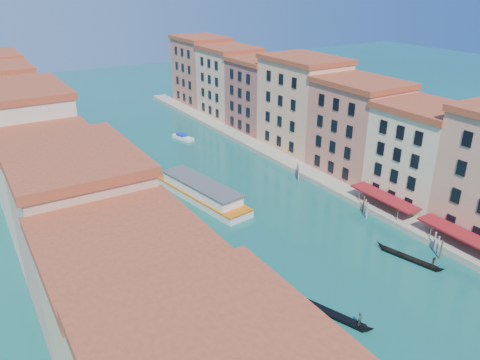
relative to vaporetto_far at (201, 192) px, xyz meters
name	(u,v)px	position (x,y,z in m)	size (l,w,h in m)	color
left_bank_palazzos	(40,167)	(-24.83, 4.97, 8.22)	(12.80, 128.40, 21.00)	#C2AB8A
right_bank_palazzos	(320,115)	(31.17, 5.30, 8.26)	(12.80, 128.40, 21.00)	#AE4237
quay	(288,163)	(23.17, 5.30, -0.99)	(4.00, 140.00, 1.00)	#A29B83
restaurant_awnings	(472,239)	(23.36, -36.70, 1.50)	(3.20, 44.55, 3.12)	maroon
mooring_poles_right	(421,238)	(20.27, -30.90, -0.19)	(1.44, 54.24, 3.20)	#59301E
vaporetto_far	(201,192)	(0.00, 0.00, 0.00)	(8.41, 22.72, 3.30)	silver
gondola_fore	(329,312)	(-1.57, -35.54, -1.09)	(4.97, 11.35, 2.35)	black
gondola_right	(411,258)	(15.89, -32.84, -1.08)	(3.50, 10.38, 2.10)	black
gondola_far	(222,192)	(4.23, -0.09, -1.12)	(1.38, 12.68, 1.80)	black
motorboat_mid	(249,263)	(-4.16, -22.07, -0.98)	(2.99, 6.55, 1.31)	beige
motorboat_far	(183,137)	(11.67, 32.56, -0.98)	(3.32, 6.61, 1.31)	white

